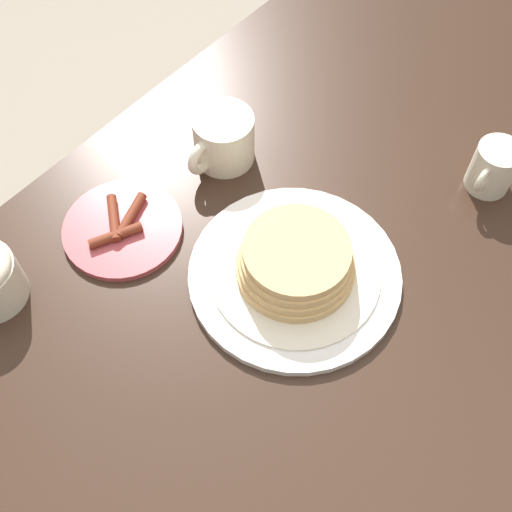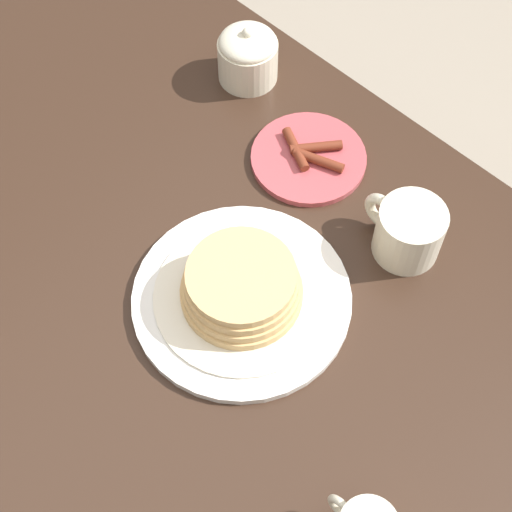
{
  "view_description": "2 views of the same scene",
  "coord_description": "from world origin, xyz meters",
  "px_view_note": "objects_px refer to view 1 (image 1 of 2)",
  "views": [
    {
      "loc": [
        0.32,
        0.19,
        1.49
      ],
      "look_at": [
        -0.03,
        -0.1,
        0.77
      ],
      "focal_mm": 45.0,
      "sensor_mm": 36.0,
      "label": 1
    },
    {
      "loc": [
        -0.4,
        0.28,
        1.65
      ],
      "look_at": [
        -0.03,
        -0.1,
        0.77
      ],
      "focal_mm": 55.0,
      "sensor_mm": 36.0,
      "label": 2
    }
  ],
  "objects_px": {
    "pancake_plate": "(295,267)",
    "side_plate_bacon": "(122,228)",
    "creamer_pitcher": "(494,166)",
    "coffee_mug": "(223,139)"
  },
  "relations": [
    {
      "from": "pancake_plate",
      "to": "side_plate_bacon",
      "type": "relative_size",
      "value": 1.7
    },
    {
      "from": "creamer_pitcher",
      "to": "side_plate_bacon",
      "type": "bearing_deg",
      "value": -41.07
    },
    {
      "from": "side_plate_bacon",
      "to": "coffee_mug",
      "type": "bearing_deg",
      "value": 174.1
    },
    {
      "from": "side_plate_bacon",
      "to": "pancake_plate",
      "type": "bearing_deg",
      "value": 112.39
    },
    {
      "from": "side_plate_bacon",
      "to": "creamer_pitcher",
      "type": "xyz_separation_m",
      "value": [
        -0.4,
        0.35,
        0.03
      ]
    },
    {
      "from": "pancake_plate",
      "to": "coffee_mug",
      "type": "distance_m",
      "value": 0.23
    },
    {
      "from": "coffee_mug",
      "to": "side_plate_bacon",
      "type": "bearing_deg",
      "value": -5.9
    },
    {
      "from": "pancake_plate",
      "to": "side_plate_bacon",
      "type": "distance_m",
      "value": 0.25
    },
    {
      "from": "coffee_mug",
      "to": "creamer_pitcher",
      "type": "xyz_separation_m",
      "value": [
        -0.21,
        0.33,
        -0.0
      ]
    },
    {
      "from": "side_plate_bacon",
      "to": "coffee_mug",
      "type": "relative_size",
      "value": 1.41
    }
  ]
}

